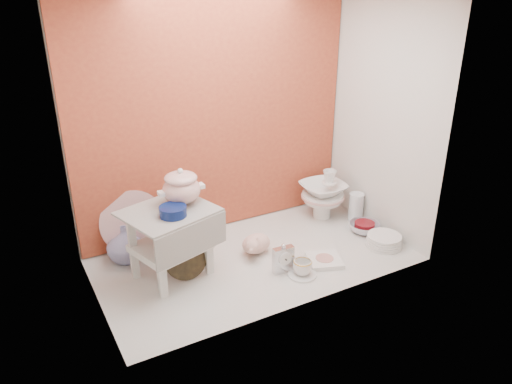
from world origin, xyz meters
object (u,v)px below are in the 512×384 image
crystal_bowl (364,228)px  gold_rim_teacup (302,267)px  floral_platter (133,223)px  mantel_clock (283,258)px  plush_pig (256,243)px  step_stool (171,243)px  soup_tureen (181,186)px  blue_white_vase (125,244)px  dinner_plate_stack (384,241)px  porcelain_tower (323,194)px

crystal_bowl → gold_rim_teacup: bearing=-160.3°
floral_platter → mantel_clock: (0.66, -0.63, -0.10)m
plush_pig → step_stool: bearing=153.4°
soup_tureen → mantel_clock: (0.45, -0.32, -0.41)m
blue_white_vase → dinner_plate_stack: 1.55m
floral_platter → crystal_bowl: (1.37, -0.48, -0.16)m
dinner_plate_stack → porcelain_tower: size_ratio=0.66×
step_stool → floral_platter: 0.37m
gold_rim_teacup → dinner_plate_stack: size_ratio=0.48×
step_stool → mantel_clock: bearing=-43.0°
floral_platter → blue_white_vase: floral_platter is taller
gold_rim_teacup → crystal_bowl: (0.64, 0.23, -0.02)m
soup_tureen → gold_rim_teacup: (0.53, -0.41, -0.45)m
gold_rim_teacup → porcelain_tower: (0.52, 0.54, 0.12)m
floral_platter → mantel_clock: size_ratio=2.21×
dinner_plate_stack → porcelain_tower: porcelain_tower is taller
gold_rim_teacup → crystal_bowl: 0.68m
floral_platter → dinner_plate_stack: size_ratio=1.74×
floral_platter → gold_rim_teacup: 1.03m
mantel_clock → crystal_bowl: mantel_clock is taller
plush_pig → porcelain_tower: bearing=-5.7°
step_stool → porcelain_tower: 1.17m
floral_platter → mantel_clock: bearing=-43.8°
soup_tureen → dinner_plate_stack: size_ratio=1.10×
floral_platter → gold_rim_teacup: floral_platter is taller
floral_platter → porcelain_tower: floral_platter is taller
crystal_bowl → dinner_plate_stack: bearing=-93.9°
mantel_clock → gold_rim_teacup: (0.07, -0.08, -0.03)m
plush_pig → crystal_bowl: size_ratio=1.15×
mantel_clock → gold_rim_teacup: mantel_clock is taller
blue_white_vase → dinner_plate_stack: blue_white_vase is taller
step_stool → soup_tureen: 0.32m
plush_pig → gold_rim_teacup: 0.35m
gold_rim_teacup → porcelain_tower: bearing=46.0°
step_stool → blue_white_vase: (-0.19, 0.27, -0.09)m
blue_white_vase → gold_rim_teacup: (0.81, -0.63, -0.06)m
mantel_clock → crystal_bowl: size_ratio=0.89×
soup_tureen → crystal_bowl: (1.16, -0.18, -0.47)m
floral_platter → plush_pig: 0.74m
dinner_plate_stack → porcelain_tower: bearing=100.7°
mantel_clock → blue_white_vase: bearing=146.9°
step_stool → soup_tureen: size_ratio=1.84×
blue_white_vase → dinner_plate_stack: (1.43, -0.60, -0.07)m
plush_pig → crystal_bowl: (0.74, -0.11, -0.04)m
gold_rim_teacup → dinner_plate_stack: 0.62m
soup_tureen → plush_pig: 0.61m
soup_tureen → blue_white_vase: soup_tureen is taller
soup_tureen → porcelain_tower: 1.11m
step_stool → gold_rim_teacup: step_stool is taller
floral_platter → crystal_bowl: size_ratio=1.97×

